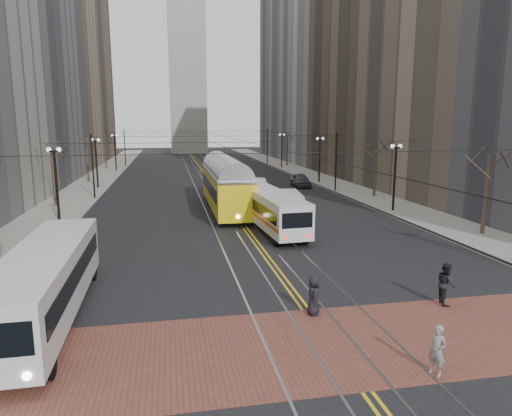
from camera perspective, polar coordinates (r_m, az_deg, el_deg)
name	(u,v)px	position (r m, az deg, el deg)	size (l,w,h in m)	color
ground	(299,301)	(20.37, 5.42, -11.48)	(260.00, 260.00, 0.00)	black
sidewalk_left	(96,181)	(64.27, -19.41, 3.20)	(5.00, 140.00, 0.15)	gray
sidewalk_right	(312,176)	(66.74, 7.02, 3.97)	(5.00, 140.00, 0.15)	gray
crosswalk_band	(331,344)	(16.91, 9.36, -16.38)	(25.00, 6.00, 0.01)	brown
streetcar_rails	(209,179)	(63.79, -5.95, 3.63)	(4.80, 130.00, 0.02)	gray
centre_lines	(209,179)	(63.78, -5.95, 3.63)	(0.42, 130.00, 0.01)	gold
building_left_midfar	(24,8)	(88.88, -26.99, 21.39)	(20.00, 20.00, 52.00)	gray
building_left_far	(66,63)	(106.74, -22.61, 16.43)	(16.00, 20.00, 40.00)	brown
building_right_mid	(382,57)	(71.77, 15.49, 17.69)	(16.00, 20.00, 34.00)	brown
building_right_midfar	(345,22)	(92.15, 11.09, 21.86)	(20.00, 20.00, 52.00)	#A19F97
building_right_far	(303,68)	(109.29, 5.89, 17.00)	(16.00, 20.00, 40.00)	slate
clock_tower	(185,6)	(123.51, -8.82, 23.69)	(12.00, 12.00, 66.00)	#B2AFA5
lamp_posts	(222,171)	(47.40, -4.29, 4.68)	(27.60, 57.20, 5.60)	black
street_trees	(215,165)	(53.84, -5.09, 5.37)	(31.68, 53.28, 5.60)	#382D23
trolley_wires	(216,157)	(53.34, -5.06, 6.37)	(25.96, 120.00, 6.60)	black
transit_bus	(46,285)	(19.73, -24.76, -8.74)	(2.39, 11.46, 2.87)	silver
streetcar	(225,189)	(40.84, -3.88, 2.38)	(2.89, 15.58, 3.67)	yellow
rear_bus	(272,212)	(32.69, 2.05, -0.48)	(2.29, 10.53, 2.75)	silver
cargo_van	(288,206)	(36.85, 4.08, 0.27)	(1.85, 4.80, 2.12)	silver
sedan_grey	(300,180)	(55.94, 5.58, 3.50)	(1.92, 4.76, 1.62)	#404448
sedan_silver	(258,185)	(51.17, 0.28, 2.87)	(1.66, 4.77, 1.57)	#B2B4BA
pedestrian_a	(314,295)	(18.78, 7.21, -10.78)	(0.79, 0.51, 1.61)	black
pedestrian_b	(437,350)	(15.58, 21.71, -16.20)	(0.58, 0.38, 1.58)	gray
pedestrian_c	(446,284)	(21.23, 22.65, -8.71)	(0.88, 0.69, 1.81)	black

